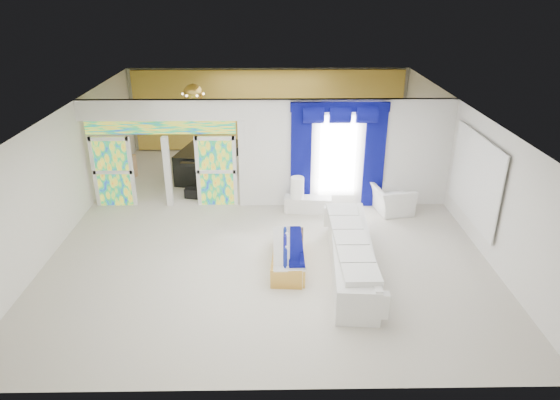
{
  "coord_description": "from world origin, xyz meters",
  "views": [
    {
      "loc": [
        0.13,
        -11.83,
        5.84
      ],
      "look_at": [
        0.3,
        -1.2,
        1.1
      ],
      "focal_mm": 31.74,
      "sensor_mm": 36.0,
      "label": 1
    }
  ],
  "objects_px": {
    "console_table": "(308,204)",
    "grand_piano": "(206,164)",
    "coffee_table": "(288,256)",
    "armchair": "(391,198)",
    "white_sofa": "(351,257)"
  },
  "relations": [
    {
      "from": "console_table",
      "to": "white_sofa",
      "type": "bearing_deg",
      "value": -76.76
    },
    {
      "from": "console_table",
      "to": "armchair",
      "type": "height_order",
      "value": "armchair"
    },
    {
      "from": "white_sofa",
      "to": "console_table",
      "type": "xyz_separation_m",
      "value": [
        -0.72,
        3.07,
        -0.15
      ]
    },
    {
      "from": "white_sofa",
      "to": "armchair",
      "type": "bearing_deg",
      "value": 67.24
    },
    {
      "from": "white_sofa",
      "to": "grand_piano",
      "type": "xyz_separation_m",
      "value": [
        -3.81,
        5.66,
        0.12
      ]
    },
    {
      "from": "coffee_table",
      "to": "armchair",
      "type": "bearing_deg",
      "value": 43.81
    },
    {
      "from": "white_sofa",
      "to": "armchair",
      "type": "xyz_separation_m",
      "value": [
        1.56,
        3.09,
        0.0
      ]
    },
    {
      "from": "white_sofa",
      "to": "console_table",
      "type": "height_order",
      "value": "white_sofa"
    },
    {
      "from": "coffee_table",
      "to": "console_table",
      "type": "distance_m",
      "value": 2.84
    },
    {
      "from": "console_table",
      "to": "grand_piano",
      "type": "distance_m",
      "value": 4.04
    },
    {
      "from": "coffee_table",
      "to": "armchair",
      "type": "xyz_separation_m",
      "value": [
        2.91,
        2.79,
        0.15
      ]
    },
    {
      "from": "coffee_table",
      "to": "console_table",
      "type": "relative_size",
      "value": 1.55
    },
    {
      "from": "white_sofa",
      "to": "console_table",
      "type": "bearing_deg",
      "value": 107.27
    },
    {
      "from": "console_table",
      "to": "grand_piano",
      "type": "bearing_deg",
      "value": 140.03
    },
    {
      "from": "coffee_table",
      "to": "grand_piano",
      "type": "height_order",
      "value": "grand_piano"
    }
  ]
}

